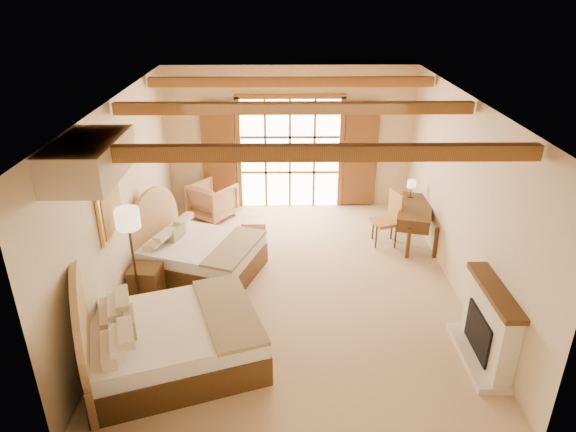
{
  "coord_description": "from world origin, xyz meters",
  "views": [
    {
      "loc": [
        -0.19,
        -7.65,
        4.81
      ],
      "look_at": [
        -0.09,
        0.2,
        1.21
      ],
      "focal_mm": 32.0,
      "sensor_mm": 36.0,
      "label": 1
    }
  ],
  "objects_px": {
    "bed_far": "(193,252)",
    "desk": "(414,223)",
    "bed_near": "(161,337)",
    "nightstand": "(147,282)",
    "armchair": "(213,200)"
  },
  "relations": [
    {
      "from": "nightstand",
      "to": "desk",
      "type": "xyz_separation_m",
      "value": [
        4.88,
        1.97,
        0.13
      ]
    },
    {
      "from": "nightstand",
      "to": "armchair",
      "type": "height_order",
      "value": "armchair"
    },
    {
      "from": "bed_near",
      "to": "nightstand",
      "type": "height_order",
      "value": "bed_near"
    },
    {
      "from": "bed_far",
      "to": "desk",
      "type": "height_order",
      "value": "bed_far"
    },
    {
      "from": "bed_near",
      "to": "desk",
      "type": "relative_size",
      "value": 1.78
    },
    {
      "from": "nightstand",
      "to": "bed_far",
      "type": "bearing_deg",
      "value": 57.91
    },
    {
      "from": "bed_far",
      "to": "nightstand",
      "type": "distance_m",
      "value": 1.06
    },
    {
      "from": "bed_far",
      "to": "armchair",
      "type": "xyz_separation_m",
      "value": [
        0.07,
        2.38,
        0.0
      ]
    },
    {
      "from": "bed_far",
      "to": "nightstand",
      "type": "relative_size",
      "value": 4.28
    },
    {
      "from": "nightstand",
      "to": "armchair",
      "type": "bearing_deg",
      "value": 83.2
    },
    {
      "from": "bed_far",
      "to": "armchair",
      "type": "bearing_deg",
      "value": 108.24
    },
    {
      "from": "desk",
      "to": "bed_near",
      "type": "bearing_deg",
      "value": -123.14
    },
    {
      "from": "nightstand",
      "to": "desk",
      "type": "relative_size",
      "value": 0.37
    },
    {
      "from": "bed_near",
      "to": "nightstand",
      "type": "xyz_separation_m",
      "value": [
        -0.6,
        1.64,
        -0.17
      ]
    },
    {
      "from": "bed_far",
      "to": "bed_near",
      "type": "bearing_deg",
      "value": -71.22
    }
  ]
}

